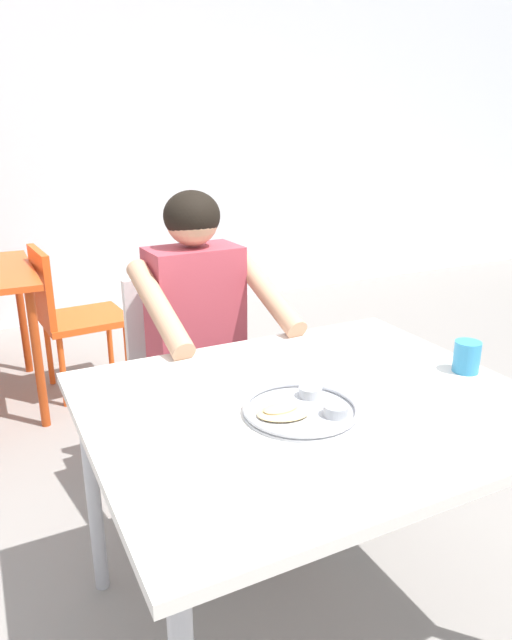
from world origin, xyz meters
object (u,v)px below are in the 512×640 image
(chair_red_right, at_px, (68,311))
(diner_foreground, at_px, (206,327))
(table_foreground, at_px, (310,423))
(thali_tray, at_px, (302,408))
(drinking_cup, at_px, (466,355))
(chair_foreground, at_px, (186,362))

(chair_red_right, bearing_deg, diner_foreground, -76.20)
(table_foreground, xyz_separation_m, thali_tray, (-0.06, -0.05, 0.08))
(drinking_cup, distance_m, chair_red_right, 2.19)
(thali_tray, height_order, diner_foreground, diner_foreground)
(chair_foreground, relative_size, chair_red_right, 1.03)
(table_foreground, bearing_deg, chair_red_right, 99.32)
(drinking_cup, bearing_deg, table_foreground, 175.08)
(thali_tray, bearing_deg, chair_foreground, 87.77)
(table_foreground, relative_size, chair_foreground, 1.34)
(drinking_cup, xyz_separation_m, chair_foreground, (-0.52, 0.97, -0.28))
(thali_tray, relative_size, chair_red_right, 0.35)
(thali_tray, relative_size, chair_foreground, 0.34)
(diner_foreground, distance_m, chair_red_right, 1.32)
(table_foreground, bearing_deg, thali_tray, -138.79)
(table_foreground, xyz_separation_m, chair_red_right, (-0.32, 1.96, -0.20))
(table_foreground, distance_m, chair_foreground, 0.94)
(table_foreground, height_order, diner_foreground, diner_foreground)
(table_foreground, relative_size, chair_red_right, 1.39)
(table_foreground, distance_m, drinking_cup, 0.51)
(table_foreground, relative_size, diner_foreground, 0.95)
(chair_foreground, relative_size, diner_foreground, 0.70)
(chair_foreground, xyz_separation_m, chair_red_right, (-0.30, 1.04, -0.03))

